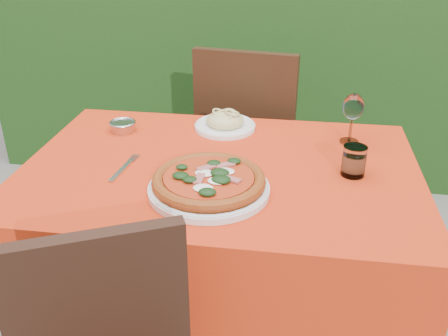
# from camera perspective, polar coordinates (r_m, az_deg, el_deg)

# --- Properties ---
(hedge) EXTENTS (3.20, 0.55, 1.78)m
(hedge) POSITION_cam_1_polar(r_m,az_deg,el_deg) (3.01, 4.28, 16.55)
(hedge) COLOR black
(hedge) RESTS_ON ground
(dining_table) EXTENTS (1.26, 0.86, 0.75)m
(dining_table) POSITION_cam_1_polar(r_m,az_deg,el_deg) (1.67, -0.43, -4.41)
(dining_table) COLOR #412B14
(dining_table) RESTS_ON ground
(chair_far) EXTENTS (0.50, 0.50, 0.97)m
(chair_far) POSITION_cam_1_polar(r_m,az_deg,el_deg) (2.29, 2.91, 3.69)
(chair_far) COLOR black
(chair_far) RESTS_ON ground
(pizza_plate) EXTENTS (0.40, 0.40, 0.07)m
(pizza_plate) POSITION_cam_1_polar(r_m,az_deg,el_deg) (1.43, -1.75, -1.71)
(pizza_plate) COLOR silver
(pizza_plate) RESTS_ON dining_table
(pasta_plate) EXTENTS (0.23, 0.23, 0.06)m
(pasta_plate) POSITION_cam_1_polar(r_m,az_deg,el_deg) (1.87, 0.12, 5.19)
(pasta_plate) COLOR white
(pasta_plate) RESTS_ON dining_table
(water_glass) EXTENTS (0.07, 0.07, 0.10)m
(water_glass) POSITION_cam_1_polar(r_m,az_deg,el_deg) (1.57, 14.61, 0.64)
(water_glass) COLOR white
(water_glass) RESTS_ON dining_table
(wine_glass) EXTENTS (0.07, 0.07, 0.18)m
(wine_glass) POSITION_cam_1_polar(r_m,az_deg,el_deg) (1.77, 14.54, 6.56)
(wine_glass) COLOR silver
(wine_glass) RESTS_ON dining_table
(fork) EXTENTS (0.05, 0.21, 0.01)m
(fork) POSITION_cam_1_polar(r_m,az_deg,el_deg) (1.59, -11.63, -0.26)
(fork) COLOR silver
(fork) RESTS_ON dining_table
(steel_ramekin) EXTENTS (0.09, 0.09, 0.03)m
(steel_ramekin) POSITION_cam_1_polar(r_m,az_deg,el_deg) (1.89, -11.49, 4.64)
(steel_ramekin) COLOR #B8B8BF
(steel_ramekin) RESTS_ON dining_table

